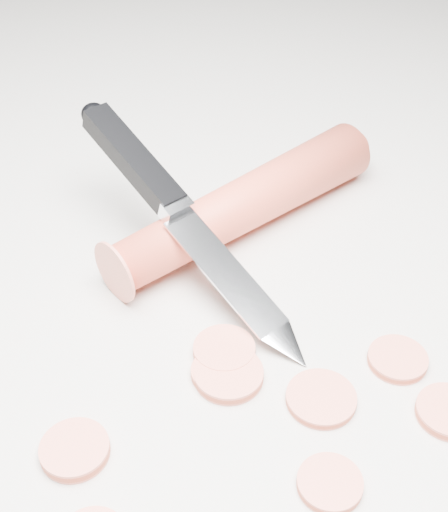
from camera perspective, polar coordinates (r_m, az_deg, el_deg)
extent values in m
plane|color=beige|center=(0.43, 2.41, -7.04)|extent=(2.40, 2.40, 0.00)
cylinder|color=#E1412B|center=(0.50, 1.65, 4.17)|extent=(0.20, 0.15, 0.04)
cylinder|color=#F27159|center=(0.41, -0.41, -9.28)|extent=(0.03, 0.03, 0.01)
cylinder|color=#F27159|center=(0.40, 7.78, -11.23)|extent=(0.04, 0.04, 0.01)
cylinder|color=#F27159|center=(0.41, 0.37, -9.46)|extent=(0.04, 0.04, 0.01)
cylinder|color=#F27159|center=(0.43, 13.72, -8.04)|extent=(0.03, 0.03, 0.01)
cylinder|color=#F27159|center=(0.42, 0.02, -7.57)|extent=(0.04, 0.04, 0.01)
cylinder|color=#F27159|center=(0.37, 8.47, -17.56)|extent=(0.03, 0.03, 0.01)
cylinder|color=#F27159|center=(0.39, -11.85, -14.94)|extent=(0.04, 0.04, 0.01)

